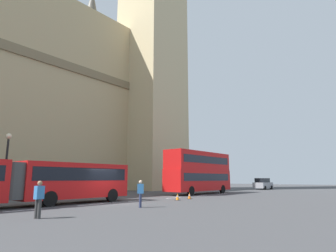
{
  "coord_description": "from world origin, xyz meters",
  "views": [
    {
      "loc": [
        -13.88,
        -17.21,
        1.79
      ],
      "look_at": [
        12.07,
        4.42,
        8.01
      ],
      "focal_mm": 30.56,
      "sensor_mm": 36.0,
      "label": 1
    }
  ],
  "objects": [
    {
      "name": "pedestrian_near_cones",
      "position": [
        -7.32,
        -4.0,
        0.91
      ],
      "size": [
        0.44,
        0.36,
        1.69
      ],
      "color": "#333333",
      "rests_on": "ground_plane"
    },
    {
      "name": "traffic_cone_middle",
      "position": [
        7.43,
        -1.94,
        0.28
      ],
      "size": [
        0.36,
        0.36,
        0.58
      ],
      "color": "black",
      "rests_on": "ground_plane"
    },
    {
      "name": "ground_plane",
      "position": [
        0.0,
        0.0,
        0.0
      ],
      "size": [
        160.0,
        160.0,
        0.0
      ],
      "primitive_type": "plane",
      "color": "#424244"
    },
    {
      "name": "double_decker_bus",
      "position": [
        14.99,
        2.0,
        2.71
      ],
      "size": [
        10.57,
        2.54,
        4.9
      ],
      "color": "red",
      "rests_on": "ground_plane"
    },
    {
      "name": "sedan_lead",
      "position": [
        33.62,
        1.73,
        0.91
      ],
      "size": [
        4.4,
        1.86,
        1.85
      ],
      "color": "gray",
      "rests_on": "ground_plane"
    },
    {
      "name": "articulated_bus",
      "position": [
        -6.27,
        1.99,
        1.75
      ],
      "size": [
        17.4,
        2.54,
        2.9
      ],
      "color": "red",
      "rests_on": "ground_plane"
    },
    {
      "name": "street_lamp",
      "position": [
        -4.89,
        6.5,
        3.06
      ],
      "size": [
        0.44,
        0.44,
        5.27
      ],
      "color": "black",
      "rests_on": "ground_plane"
    },
    {
      "name": "pedestrian_by_kerb",
      "position": [
        -0.77,
        -4.01,
        0.91
      ],
      "size": [
        0.45,
        0.45,
        1.69
      ],
      "color": "#262D4C",
      "rests_on": "ground_plane"
    },
    {
      "name": "traffic_cone_west",
      "position": [
        5.54,
        -2.06,
        0.28
      ],
      "size": [
        0.36,
        0.36,
        0.58
      ],
      "color": "black",
      "rests_on": "ground_plane"
    },
    {
      "name": "lane_centre_marking",
      "position": [
        0.72,
        0.0,
        0.0
      ],
      "size": [
        34.4,
        0.16,
        0.01
      ],
      "color": "silver",
      "rests_on": "ground_plane"
    }
  ]
}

